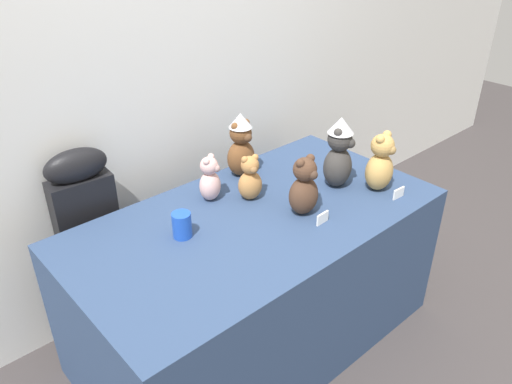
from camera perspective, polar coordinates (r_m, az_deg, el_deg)
ground_plane at (r=2.57m, az=3.93°, el=-18.86°), size 10.00×10.00×0.00m
wall_back at (r=2.52m, az=-11.00°, el=14.94°), size 7.00×0.08×2.60m
display_table at (r=2.44m, az=-0.00°, el=-9.92°), size 1.67×0.89×0.73m
instrument_case at (r=2.53m, az=-18.10°, el=-5.78°), size 0.29×0.14×1.02m
teddy_bear_honey at (r=2.44m, az=13.90°, el=3.15°), size 0.17×0.15×0.29m
teddy_bear_blush at (r=2.31m, az=-5.24°, el=1.43°), size 0.15×0.14×0.22m
teddy_bear_chestnut at (r=2.49m, az=-1.72°, el=5.28°), size 0.16×0.14×0.33m
teddy_bear_cocoa at (r=2.19m, az=5.47°, el=0.53°), size 0.15×0.13×0.28m
teddy_bear_caramel at (r=2.30m, az=-0.67°, el=1.50°), size 0.13×0.12×0.22m
teddy_bear_charcoal at (r=2.42m, az=9.36°, el=4.38°), size 0.20×0.19×0.35m
party_cup_blue at (r=2.08m, az=-8.39°, el=-3.72°), size 0.08×0.08×0.11m
name_card_front_left at (r=2.44m, az=15.85°, el=-0.13°), size 0.07×0.01×0.05m
name_card_front_middle at (r=2.18m, az=7.54°, el=-2.95°), size 0.07×0.01×0.05m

